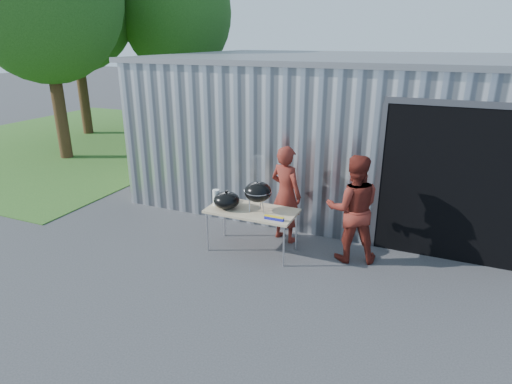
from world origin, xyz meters
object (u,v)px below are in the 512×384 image
at_px(kettle_grill, 258,187).
at_px(person_bystander, 353,209).
at_px(person_cook, 286,194).
at_px(folding_table, 252,212).

xyz_separation_m(kettle_grill, person_bystander, (1.49, 0.38, -0.28)).
xyz_separation_m(person_cook, person_bystander, (1.23, -0.27, 0.02)).
xyz_separation_m(folding_table, person_cook, (0.37, 0.64, 0.16)).
height_order(folding_table, person_bystander, person_bystander).
bearing_deg(kettle_grill, person_bystander, 14.31).
height_order(folding_table, person_cook, person_cook).
distance_m(kettle_grill, person_cook, 0.76).
bearing_deg(folding_table, kettle_grill, -4.14).
bearing_deg(kettle_grill, folding_table, 175.86).
relative_size(kettle_grill, person_cook, 0.54).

